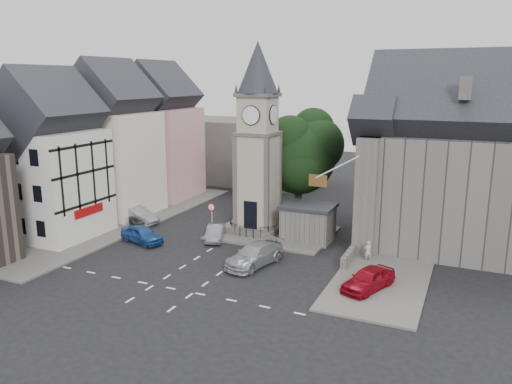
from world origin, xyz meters
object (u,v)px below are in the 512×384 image
at_px(clock_tower, 258,140).
at_px(car_east_red, 368,279).
at_px(pedestrian, 368,251).
at_px(car_west_blue, 142,234).
at_px(stone_shelter, 308,222).

bearing_deg(clock_tower, car_east_red, -36.67).
relative_size(car_east_red, pedestrian, 2.74).
bearing_deg(car_east_red, car_west_blue, -164.45).
height_order(clock_tower, car_west_blue, clock_tower).
xyz_separation_m(stone_shelter, pedestrian, (5.62, -2.97, -0.75)).
distance_m(car_east_red, pedestrian, 5.22).
xyz_separation_m(clock_tower, car_east_red, (11.50, -8.56, -7.38)).
bearing_deg(clock_tower, car_west_blue, -138.45).
xyz_separation_m(clock_tower, stone_shelter, (4.80, -0.49, -6.57)).
distance_m(car_west_blue, car_east_red, 19.10).
distance_m(stone_shelter, car_east_red, 10.52).
bearing_deg(pedestrian, car_east_red, 63.09).
height_order(stone_shelter, car_west_blue, stone_shelter).
distance_m(clock_tower, stone_shelter, 8.15).
relative_size(clock_tower, car_west_blue, 3.92).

